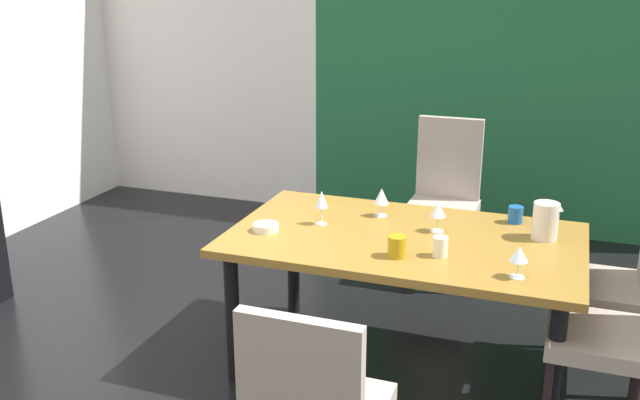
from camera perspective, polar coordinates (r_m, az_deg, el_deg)
ground_plane at (r=3.59m, az=-7.32°, el=-15.11°), size 5.29×5.71×0.02m
back_panel_interior at (r=6.27m, az=-9.41°, el=12.76°), size 2.09×0.10×2.80m
garden_window_panel at (r=5.50m, az=16.05°, el=11.64°), size 3.20×0.10×2.80m
dining_table at (r=3.50m, az=6.72°, el=-4.07°), size 1.68×0.99×0.71m
chair_right_near at (r=3.23m, az=23.25°, el=-8.95°), size 0.44×0.44×1.00m
chair_head_far at (r=4.68m, az=9.93°, el=0.62°), size 0.44×0.45×1.04m
chair_right_far at (r=3.72m, az=22.82°, el=-5.58°), size 0.44×0.44×0.97m
wine_glass_north at (r=3.51m, az=9.43°, el=-0.84°), size 0.08×0.08×0.15m
wine_glass_left at (r=3.56m, az=0.13°, el=-0.02°), size 0.06×0.06×0.18m
wine_glass_near_shelf at (r=3.70m, az=4.94°, el=0.25°), size 0.08×0.08×0.15m
wine_glass_south at (r=3.06m, az=15.63°, el=-4.24°), size 0.08×0.08×0.14m
serving_bowl_west at (r=3.51m, az=-4.36°, el=-2.20°), size 0.13×0.13×0.04m
cup_center at (r=3.20m, az=6.18°, el=-3.72°), size 0.08×0.08×0.10m
cup_right at (r=3.74m, az=15.37°, el=-1.14°), size 0.07×0.07×0.09m
cup_front at (r=3.23m, az=9.59°, el=-3.70°), size 0.07×0.07×0.09m
pitcher_east at (r=3.54m, az=17.61°, el=-1.58°), size 0.14×0.12×0.18m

